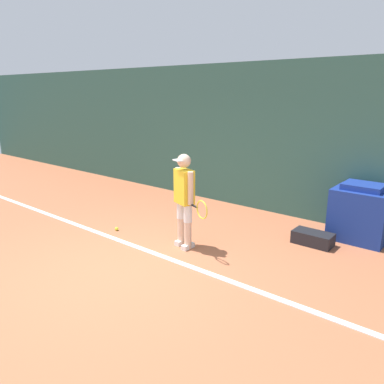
{
  "coord_description": "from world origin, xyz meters",
  "views": [
    {
      "loc": [
        3.9,
        -3.28,
        2.5
      ],
      "look_at": [
        0.15,
        1.36,
        0.9
      ],
      "focal_mm": 35.0,
      "sensor_mm": 36.0,
      "label": 1
    }
  ],
  "objects_px": {
    "tennis_player": "(185,197)",
    "equipment_bag": "(313,238)",
    "tennis_ball": "(117,229)",
    "covered_chair": "(360,213)"
  },
  "relations": [
    {
      "from": "tennis_player",
      "to": "tennis_ball",
      "type": "height_order",
      "value": "tennis_player"
    },
    {
      "from": "covered_chair",
      "to": "equipment_bag",
      "type": "bearing_deg",
      "value": -125.49
    },
    {
      "from": "tennis_player",
      "to": "equipment_bag",
      "type": "relative_size",
      "value": 2.39
    },
    {
      "from": "tennis_ball",
      "to": "covered_chair",
      "type": "height_order",
      "value": "covered_chair"
    },
    {
      "from": "tennis_ball",
      "to": "tennis_player",
      "type": "bearing_deg",
      "value": 8.95
    },
    {
      "from": "tennis_ball",
      "to": "covered_chair",
      "type": "relative_size",
      "value": 0.07
    },
    {
      "from": "tennis_ball",
      "to": "covered_chair",
      "type": "distance_m",
      "value": 4.35
    },
    {
      "from": "equipment_bag",
      "to": "covered_chair",
      "type": "bearing_deg",
      "value": 54.51
    },
    {
      "from": "tennis_player",
      "to": "covered_chair",
      "type": "bearing_deg",
      "value": 64.74
    },
    {
      "from": "tennis_ball",
      "to": "equipment_bag",
      "type": "xyz_separation_m",
      "value": [
        3.09,
        1.66,
        0.08
      ]
    }
  ]
}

